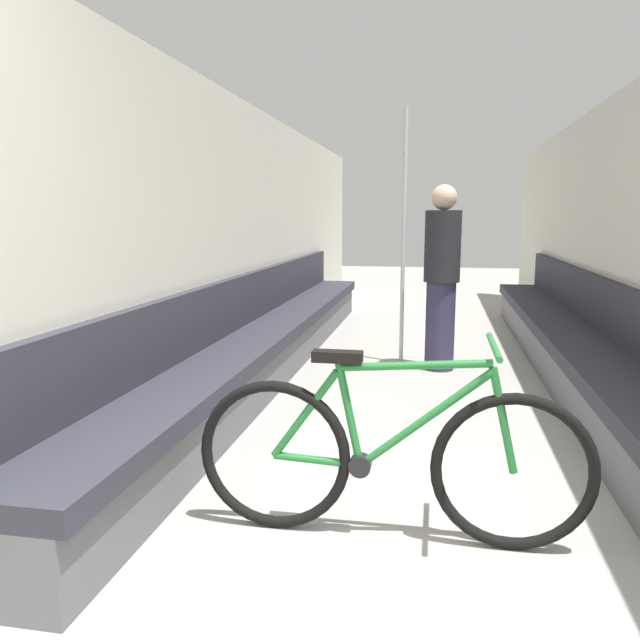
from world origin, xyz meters
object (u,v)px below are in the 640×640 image
object	(u,v)px
grab_pole_near	(403,242)
bicycle	(389,458)
bench_seat_row_right	(578,351)
bench_seat_row_left	(269,340)
passenger_standing	(442,276)

from	to	relation	value
grab_pole_near	bicycle	bearing A→B (deg)	-87.61
bench_seat_row_right	bicycle	world-z (taller)	bicycle
grab_pole_near	bench_seat_row_left	bearing A→B (deg)	-153.95
grab_pole_near	passenger_standing	size ratio (longest dim) A/B	1.42
grab_pole_near	passenger_standing	distance (m)	0.47
bench_seat_row_right	passenger_standing	bearing A→B (deg)	162.17
bench_seat_row_left	bench_seat_row_right	size ratio (longest dim) A/B	1.00
bench_seat_row_right	bicycle	bearing A→B (deg)	-115.81
bench_seat_row_left	bicycle	distance (m)	2.85
bicycle	passenger_standing	size ratio (longest dim) A/B	1.03
bench_seat_row_left	grab_pole_near	world-z (taller)	grab_pole_near
bench_seat_row_left	grab_pole_near	bearing A→B (deg)	26.05
bicycle	passenger_standing	xyz separation A→B (m)	(0.21, 2.92, 0.45)
bench_seat_row_right	grab_pole_near	size ratio (longest dim) A/B	3.05
grab_pole_near	passenger_standing	bearing A→B (deg)	-29.43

